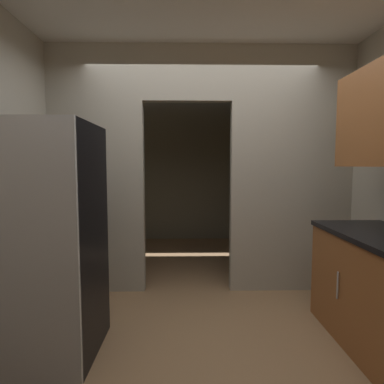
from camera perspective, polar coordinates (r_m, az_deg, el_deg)
ground at (r=2.75m, az=3.07°, el=-26.36°), size 20.00×20.00×0.00m
kitchen_overhead_slab at (r=3.04m, az=2.74°, el=30.75°), size 3.76×6.49×0.06m
kitchen_partition at (r=3.60m, az=2.47°, el=5.18°), size 3.36×0.12×2.72m
adjoining_room_shell at (r=5.41m, az=0.77°, el=4.10°), size 3.36×2.66×2.72m
refrigerator at (r=2.64m, az=-25.21°, el=-7.93°), size 0.80×0.79×1.73m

